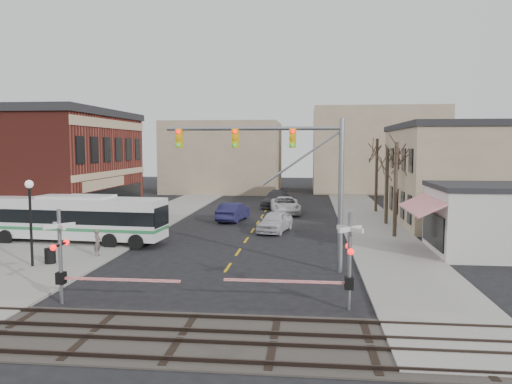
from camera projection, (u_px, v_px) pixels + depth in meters
ground at (221, 277)px, 25.08m from camera, size 160.00×160.00×0.00m
sidewalk_west at (157, 217)px, 45.87m from camera, size 5.00×60.00×0.12m
sidewalk_east at (367, 220)px, 43.88m from camera, size 5.00×60.00×0.12m
ballast_strip at (181, 337)px, 17.15m from camera, size 160.00×5.00×0.06m
rail_tracks at (181, 335)px, 17.15m from camera, size 160.00×3.91×0.14m
awning_shop at (502, 219)px, 30.13m from camera, size 9.74×6.20×4.30m
tree_east_a at (396, 190)px, 35.54m from camera, size 0.28×0.28×6.75m
tree_east_b at (387, 186)px, 41.47m from camera, size 0.28×0.28×6.30m
tree_east_c at (376, 175)px, 49.33m from camera, size 0.28×0.28×7.20m
transit_bus at (77, 218)px, 33.71m from camera, size 12.24×3.61×3.11m
traffic_signal_mast at (291, 163)px, 25.90m from camera, size 9.30×0.30×8.00m
rr_crossing_west at (70, 258)px, 20.69m from camera, size 5.60×1.36×4.00m
rr_crossing_east at (339, 262)px, 20.00m from camera, size 5.60×1.36×4.00m
street_lamp at (30, 205)px, 26.65m from camera, size 0.44×0.44×4.67m
trash_bin at (50, 256)px, 27.57m from camera, size 0.60×0.60×0.84m
car_a at (275, 221)px, 38.34m from camera, size 2.88×5.01×1.60m
car_b at (233, 212)px, 43.91m from camera, size 2.48×5.15×1.63m
car_c at (285, 205)px, 48.60m from camera, size 3.33×6.14×1.63m
car_d at (276, 199)px, 53.88m from camera, size 3.25×6.15×1.70m
pedestrian_near at (97, 243)px, 29.41m from camera, size 0.38×0.57×1.56m
pedestrian_far at (103, 227)px, 33.94m from camera, size 1.15×1.18×1.92m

